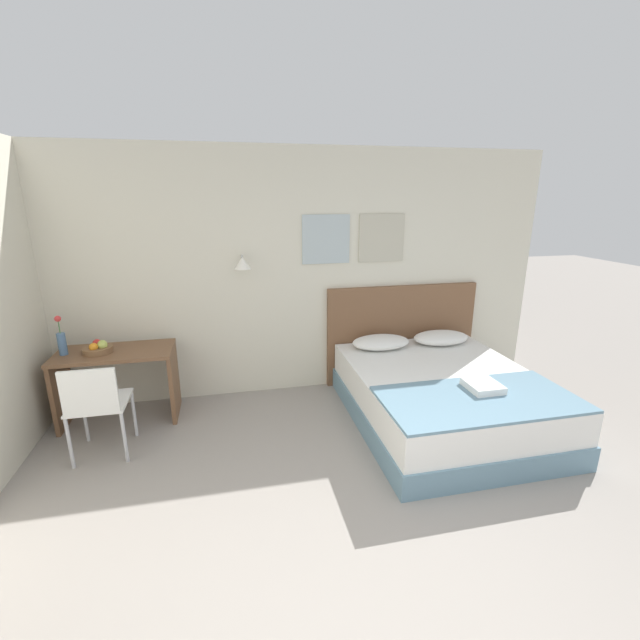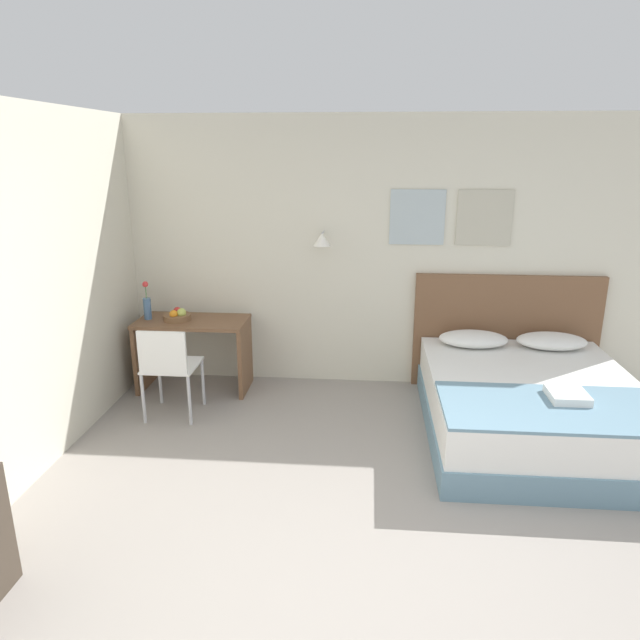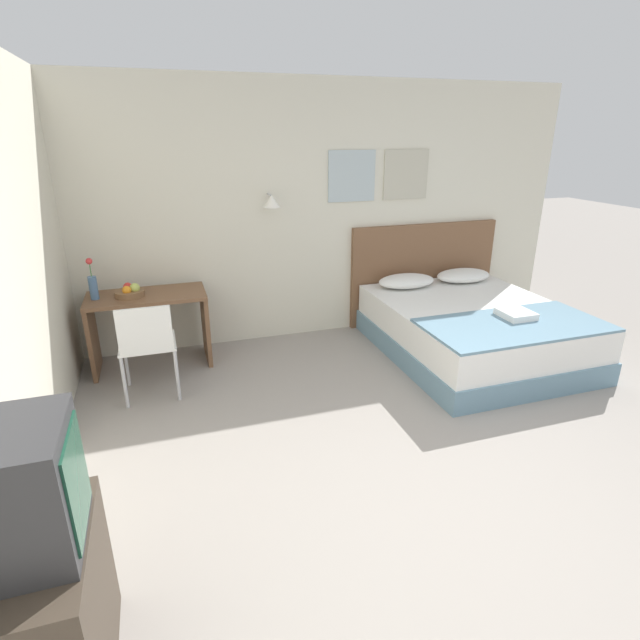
# 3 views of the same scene
# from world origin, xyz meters

# --- Properties ---
(ground_plane) EXTENTS (24.00, 24.00, 0.00)m
(ground_plane) POSITION_xyz_m (0.00, 0.00, 0.00)
(ground_plane) COLOR gray
(wall_back) EXTENTS (5.77, 0.31, 2.65)m
(wall_back) POSITION_xyz_m (0.01, 3.03, 1.33)
(wall_back) COLOR beige
(wall_back) RESTS_ON ground_plane
(bed) EXTENTS (1.69, 2.05, 0.52)m
(bed) POSITION_xyz_m (1.27, 1.92, 0.26)
(bed) COLOR #66899E
(bed) RESTS_ON ground_plane
(headboard) EXTENTS (1.81, 0.06, 1.16)m
(headboard) POSITION_xyz_m (1.27, 2.97, 0.58)
(headboard) COLOR brown
(headboard) RESTS_ON ground_plane
(pillow_left) EXTENTS (0.64, 0.39, 0.14)m
(pillow_left) POSITION_xyz_m (0.91, 2.69, 0.59)
(pillow_left) COLOR white
(pillow_left) RESTS_ON bed
(pillow_right) EXTENTS (0.64, 0.39, 0.14)m
(pillow_right) POSITION_xyz_m (1.63, 2.69, 0.59)
(pillow_right) COLOR white
(pillow_right) RESTS_ON bed
(throw_blanket) EXTENTS (1.64, 0.82, 0.02)m
(throw_blanket) POSITION_xyz_m (1.27, 1.32, 0.53)
(throw_blanket) COLOR #66899E
(throw_blanket) RESTS_ON bed
(folded_towel_near_foot) EXTENTS (0.27, 0.29, 0.06)m
(folded_towel_near_foot) POSITION_xyz_m (1.39, 1.47, 0.57)
(folded_towel_near_foot) COLOR white
(folded_towel_near_foot) RESTS_ON throw_blanket
(desk) EXTENTS (1.07, 0.54, 0.72)m
(desk) POSITION_xyz_m (-1.81, 2.66, 0.50)
(desk) COLOR brown
(desk) RESTS_ON ground_plane
(desk_chair) EXTENTS (0.45, 0.45, 0.85)m
(desk_chair) POSITION_xyz_m (-1.83, 1.98, 0.52)
(desk_chair) COLOR white
(desk_chair) RESTS_ON ground_plane
(fruit_bowl) EXTENTS (0.27, 0.27, 0.12)m
(fruit_bowl) POSITION_xyz_m (-1.95, 2.64, 0.76)
(fruit_bowl) COLOR brown
(fruit_bowl) RESTS_ON desk
(flower_vase) EXTENTS (0.07, 0.07, 0.38)m
(flower_vase) POSITION_xyz_m (-2.25, 2.65, 0.86)
(flower_vase) COLOR #4C7099
(flower_vase) RESTS_ON desk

